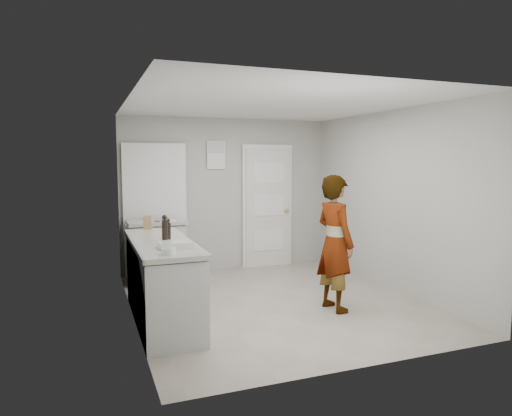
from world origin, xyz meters
name	(u,v)px	position (x,y,z in m)	size (l,w,h in m)	color
ground	(274,302)	(0.00, 0.00, 0.00)	(4.00, 4.00, 0.00)	gray
room_shell	(218,208)	(-0.17, 1.95, 1.02)	(4.00, 4.00, 4.00)	#ABAAA2
main_counter	(162,284)	(-1.45, -0.20, 0.43)	(0.64, 1.96, 0.93)	silver
side_counter	(157,253)	(-1.25, 1.55, 0.43)	(0.84, 0.61, 0.93)	silver
person	(335,243)	(0.57, -0.52, 0.82)	(0.60, 0.39, 1.64)	silver
cake_mix_box	(148,222)	(-1.48, 0.70, 1.01)	(0.11, 0.05, 0.18)	#95694A
spice_jar	(166,231)	(-1.33, 0.20, 0.96)	(0.05, 0.05, 0.07)	tan
oil_cruet_a	(168,229)	(-1.36, -0.14, 1.04)	(0.06, 0.06, 0.24)	black
oil_cruet_b	(165,229)	(-1.42, -0.29, 1.07)	(0.07, 0.07, 0.30)	black
baking_dish	(176,245)	(-1.38, -0.67, 0.95)	(0.35, 0.25, 0.06)	silver
egg_bowl	(169,251)	(-1.50, -0.97, 0.95)	(0.14, 0.14, 0.05)	silver
papers	(167,220)	(-1.11, 1.45, 0.93)	(0.24, 0.30, 0.01)	white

